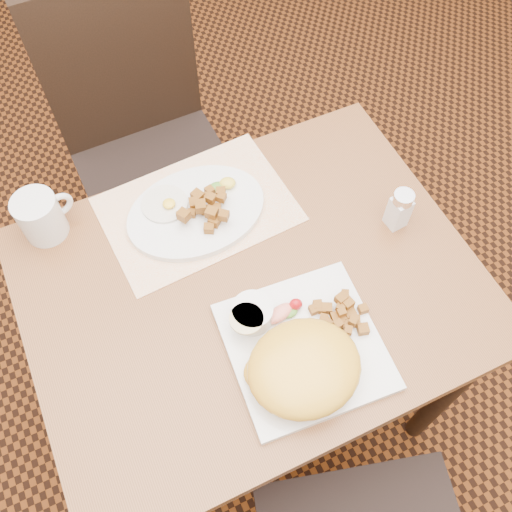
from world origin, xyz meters
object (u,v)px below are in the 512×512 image
object	(u,v)px
salt_shaker	(399,209)
coffee_mug	(41,216)
chair_far	(145,138)
plate_square	(304,346)
table	(253,308)
plate_oval	(196,212)

from	to	relation	value
salt_shaker	coffee_mug	size ratio (longest dim) A/B	0.83
chair_far	plate_square	size ratio (longest dim) A/B	3.46
table	plate_square	distance (m)	0.21
plate_oval	salt_shaker	size ratio (longest dim) A/B	3.05
plate_oval	chair_far	bearing A→B (deg)	89.71
plate_square	salt_shaker	world-z (taller)	salt_shaker
table	coffee_mug	bearing A→B (deg)	138.35
table	chair_far	size ratio (longest dim) A/B	0.93
table	chair_far	distance (m)	0.67
table	coffee_mug	xyz separation A→B (m)	(-0.34, 0.30, 0.16)
plate_square	coffee_mug	world-z (taller)	coffee_mug
plate_square	salt_shaker	size ratio (longest dim) A/B	2.80
plate_square	plate_oval	distance (m)	0.38
table	coffee_mug	world-z (taller)	coffee_mug
plate_square	coffee_mug	bearing A→B (deg)	128.48
coffee_mug	chair_far	bearing A→B (deg)	49.52
plate_oval	coffee_mug	world-z (taller)	coffee_mug
salt_shaker	coffee_mug	distance (m)	0.74
table	plate_square	size ratio (longest dim) A/B	3.21
salt_shaker	coffee_mug	world-z (taller)	coffee_mug
plate_square	plate_oval	bearing A→B (deg)	100.71
table	plate_square	bearing A→B (deg)	-79.05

